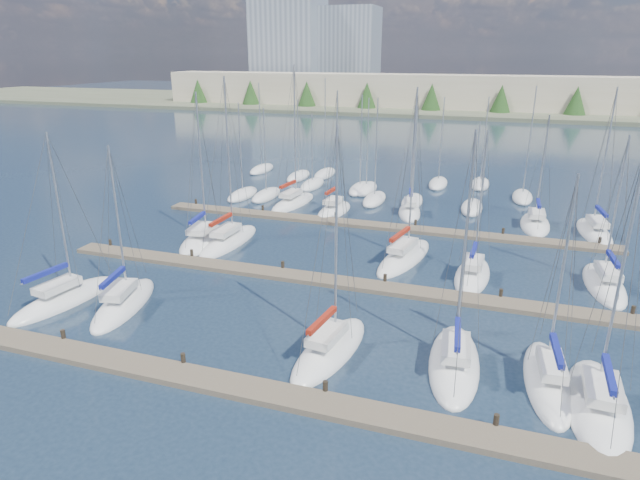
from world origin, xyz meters
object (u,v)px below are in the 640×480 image
(sailboat_g, at_px, (598,405))
(sailboat_k, at_px, (404,257))
(sailboat_f, at_px, (547,381))
(sailboat_m, at_px, (604,284))
(sailboat_n, at_px, (293,203))
(sailboat_p, at_px, (410,212))
(sailboat_e, at_px, (454,363))
(sailboat_o, at_px, (334,210))
(sailboat_h, at_px, (204,240))
(sailboat_a, at_px, (65,299))
(sailboat_q, at_px, (535,224))
(sailboat_r, at_px, (594,232))
(sailboat_i, at_px, (229,241))
(sailboat_d, at_px, (330,349))
(sailboat_b, at_px, (124,304))
(sailboat_l, at_px, (472,275))

(sailboat_g, bearing_deg, sailboat_k, 128.86)
(sailboat_f, xyz_separation_m, sailboat_m, (4.65, 14.20, -0.01))
(sailboat_n, distance_m, sailboat_g, 39.52)
(sailboat_p, height_order, sailboat_e, sailboat_e)
(sailboat_f, relative_size, sailboat_p, 0.98)
(sailboat_f, height_order, sailboat_p, sailboat_p)
(sailboat_o, distance_m, sailboat_m, 26.89)
(sailboat_h, relative_size, sailboat_g, 0.99)
(sailboat_h, distance_m, sailboat_o, 15.09)
(sailboat_e, xyz_separation_m, sailboat_a, (-25.79, -0.36, -0.00))
(sailboat_q, bearing_deg, sailboat_p, 178.78)
(sailboat_p, distance_m, sailboat_r, 17.46)
(sailboat_k, bearing_deg, sailboat_g, -41.75)
(sailboat_o, bearing_deg, sailboat_p, 19.78)
(sailboat_i, distance_m, sailboat_e, 24.89)
(sailboat_d, distance_m, sailboat_b, 14.83)
(sailboat_d, distance_m, sailboat_l, 15.25)
(sailboat_g, bearing_deg, sailboat_o, 130.30)
(sailboat_h, bearing_deg, sailboat_a, -109.70)
(sailboat_b, bearing_deg, sailboat_m, 10.32)
(sailboat_r, bearing_deg, sailboat_b, -146.26)
(sailboat_f, xyz_separation_m, sailboat_d, (-11.44, -0.66, 0.01))
(sailboat_q, bearing_deg, sailboat_n, -179.47)
(sailboat_l, bearing_deg, sailboat_p, 118.74)
(sailboat_p, distance_m, sailboat_m, 21.56)
(sailboat_q, height_order, sailboat_o, sailboat_o)
(sailboat_q, relative_size, sailboat_h, 0.83)
(sailboat_a, xyz_separation_m, sailboat_b, (4.24, 0.71, -0.01))
(sailboat_f, relative_size, sailboat_i, 0.77)
(sailboat_o, height_order, sailboat_b, sailboat_o)
(sailboat_q, relative_size, sailboat_k, 0.79)
(sailboat_i, bearing_deg, sailboat_d, -45.08)
(sailboat_e, bearing_deg, sailboat_p, 100.04)
(sailboat_q, xyz_separation_m, sailboat_h, (-28.28, -14.34, 0.00))
(sailboat_e, bearing_deg, sailboat_g, -16.93)
(sailboat_n, bearing_deg, sailboat_b, -86.81)
(sailboat_i, xyz_separation_m, sailboat_k, (15.43, 1.03, -0.00))
(sailboat_f, distance_m, sailboat_q, 27.90)
(sailboat_q, height_order, sailboat_k, sailboat_k)
(sailboat_h, relative_size, sailboat_e, 1.03)
(sailboat_d, xyz_separation_m, sailboat_h, (-16.33, 14.21, -0.01))
(sailboat_p, xyz_separation_m, sailboat_i, (-13.65, -14.24, 0.00))
(sailboat_i, relative_size, sailboat_b, 1.31)
(sailboat_f, bearing_deg, sailboat_l, 105.72)
(sailboat_m, bearing_deg, sailboat_a, -160.65)
(sailboat_i, bearing_deg, sailboat_e, -32.40)
(sailboat_f, height_order, sailboat_r, sailboat_r)
(sailboat_p, bearing_deg, sailboat_i, -143.84)
(sailboat_f, height_order, sailboat_o, sailboat_o)
(sailboat_i, relative_size, sailboat_a, 1.24)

